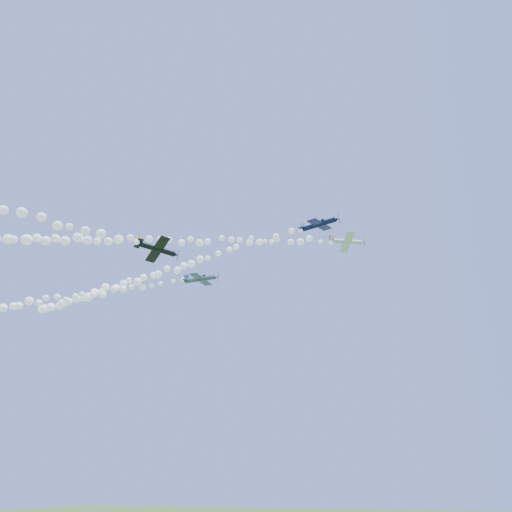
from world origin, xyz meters
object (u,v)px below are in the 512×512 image
(plane_white, at_px, (347,242))
(plane_navy, at_px, (320,224))
(plane_black, at_px, (157,249))
(plane_grey, at_px, (201,279))

(plane_white, xyz_separation_m, plane_navy, (-3.61, -8.37, -0.48))
(plane_navy, bearing_deg, plane_white, 79.24)
(plane_white, height_order, plane_black, plane_white)
(plane_white, distance_m, plane_black, 36.48)
(plane_navy, distance_m, plane_grey, 29.43)
(plane_white, bearing_deg, plane_grey, 155.81)
(plane_white, relative_size, plane_grey, 0.87)
(plane_white, distance_m, plane_grey, 31.16)
(plane_navy, relative_size, plane_black, 1.27)
(plane_grey, bearing_deg, plane_navy, -23.50)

